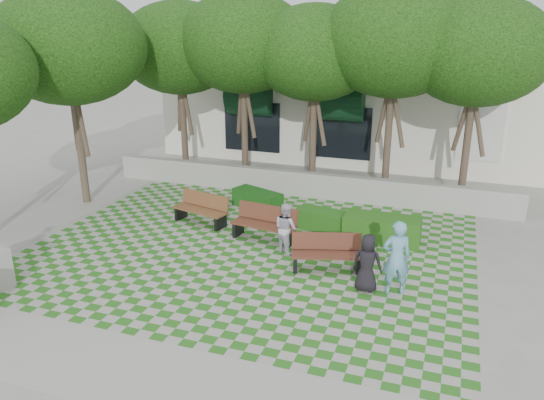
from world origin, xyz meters
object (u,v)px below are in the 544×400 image
at_px(bench_mid, 265,224).
at_px(person_blue, 396,258).
at_px(bench_west, 201,209).
at_px(hedge_midleft, 257,200).
at_px(person_dark, 367,263).
at_px(person_white, 286,228).
at_px(bench_east, 327,253).
at_px(hedge_east, 382,229).
at_px(hedge_midright, 325,221).

bearing_deg(bench_mid, person_blue, -19.21).
xyz_separation_m(bench_west, person_blue, (6.32, -2.58, 0.45)).
height_order(hedge_midleft, person_blue, person_blue).
height_order(person_dark, person_white, person_white).
relative_size(bench_west, person_blue, 1.06).
distance_m(bench_east, person_blue, 1.99).
bearing_deg(hedge_east, hedge_midleft, 161.68).
height_order(bench_west, hedge_midleft, bench_west).
distance_m(hedge_midleft, person_blue, 6.85).
distance_m(hedge_midright, person_white, 2.08).
xyz_separation_m(bench_west, hedge_midright, (3.81, 0.72, -0.15)).
bearing_deg(person_blue, person_white, -42.68).
xyz_separation_m(bench_mid, person_dark, (3.33, -2.09, 0.23)).
bearing_deg(person_blue, bench_west, -41.45).
bearing_deg(hedge_midleft, bench_east, -48.50).
bearing_deg(person_white, bench_east, -173.79).
relative_size(hedge_east, person_blue, 1.20).
bearing_deg(hedge_east, bench_mid, -162.84).
xyz_separation_m(bench_mid, bench_west, (-2.34, 0.58, -0.02)).
relative_size(bench_east, bench_mid, 0.95).
xyz_separation_m(bench_east, person_dark, (1.16, -0.78, 0.26)).
bearing_deg(person_dark, hedge_east, -87.69).
xyz_separation_m(bench_east, person_white, (-1.32, 0.67, 0.26)).
relative_size(bench_mid, person_white, 1.38).
distance_m(bench_east, person_dark, 1.42).
height_order(bench_east, person_blue, person_blue).
bearing_deg(bench_east, person_dark, -50.58).
bearing_deg(person_blue, hedge_east, -95.54).
distance_m(person_dark, person_white, 2.87).
bearing_deg(bench_east, person_white, 136.42).
relative_size(bench_west, hedge_east, 0.88).
height_order(bench_mid, hedge_midleft, bench_mid).
bearing_deg(bench_west, hedge_midleft, 72.24).
bearing_deg(bench_west, bench_mid, 0.01).
relative_size(hedge_midright, person_white, 1.23).
distance_m(hedge_east, hedge_midright, 1.80).
distance_m(hedge_east, hedge_midleft, 4.66).
bearing_deg(person_blue, person_dark, -10.94).
bearing_deg(bench_west, person_white, -7.07).
xyz_separation_m(bench_mid, person_white, (0.85, -0.65, 0.23)).
distance_m(bench_mid, person_white, 1.10).
bearing_deg(hedge_midright, bench_west, -169.24).
bearing_deg(hedge_midleft, person_white, -56.92).
height_order(hedge_midright, hedge_midleft, hedge_midleft).
height_order(bench_east, hedge_midright, bench_east).
bearing_deg(hedge_midright, person_white, -107.64).
relative_size(hedge_midright, person_dark, 1.24).
bearing_deg(person_blue, hedge_midleft, -60.18).
height_order(bench_east, bench_west, bench_west).
bearing_deg(hedge_midright, hedge_east, -9.54).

